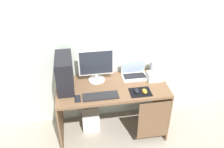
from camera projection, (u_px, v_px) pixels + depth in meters
name	position (u px, v px, depth m)	size (l,w,h in m)	color
ground_plane	(112.00, 130.00, 3.38)	(8.00, 8.00, 0.00)	#9E9384
wall_back	(107.00, 35.00, 2.99)	(4.00, 0.05, 2.60)	beige
desk	(113.00, 96.00, 3.05)	(1.39, 0.65, 0.76)	brown
pc_tower	(65.00, 73.00, 2.83)	(0.19, 0.43, 0.43)	black
monitor	(96.00, 66.00, 2.96)	(0.44, 0.21, 0.44)	white
laptop	(134.00, 73.00, 3.15)	(0.33, 0.22, 0.22)	white
speaker	(153.00, 67.00, 3.18)	(0.09, 0.09, 0.19)	#B7BCC6
projector	(155.00, 76.00, 3.06)	(0.20, 0.14, 0.11)	white
keyboard	(101.00, 96.00, 2.78)	(0.42, 0.14, 0.02)	#232326
mousepad	(140.00, 92.00, 2.86)	(0.26, 0.20, 0.01)	black
mouse_left	(137.00, 91.00, 2.85)	(0.06, 0.10, 0.03)	black
mouse_right	(145.00, 91.00, 2.84)	(0.06, 0.10, 0.03)	orange
cell_phone	(78.00, 99.00, 2.75)	(0.07, 0.13, 0.01)	black
subwoofer	(91.00, 121.00, 3.37)	(0.23, 0.23, 0.23)	white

